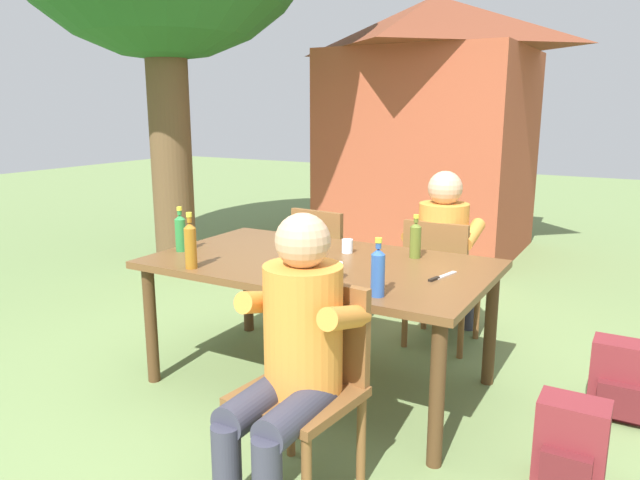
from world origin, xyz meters
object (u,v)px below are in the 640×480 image
Objects in this scene: chair_far_right at (440,276)px; person_in_plaid_shirt at (293,347)px; person_in_white_shirt at (446,248)px; bottle_olive at (415,239)px; dining_table at (320,273)px; brick_kiosk at (431,121)px; bottle_green at (181,232)px; chair_near_right at (309,376)px; cup_terracotta at (315,231)px; backpack_by_near_side at (571,446)px; bottle_amber at (190,244)px; table_knife at (440,277)px; chair_far_left at (326,260)px; cup_white at (335,271)px; backpack_by_far_side at (624,381)px; cup_glass at (347,246)px; bottle_blue at (378,271)px.

chair_far_right is 1.81m from person_in_plaid_shirt.
person_in_white_shirt is 4.71× the size of bottle_olive.
dining_table is 0.69× the size of brick_kiosk.
brick_kiosk is (0.22, 3.72, 0.57)m from bottle_green.
chair_near_right is 4.58m from brick_kiosk.
bottle_green is at bearing -139.97° from chair_far_right.
cup_terracotta reaches higher than backpack_by_near_side.
table_knife is (1.22, 0.48, -0.13)m from bottle_amber.
bottle_green is (-1.26, -1.06, 0.36)m from chair_far_right.
chair_far_left is 0.49m from cup_terracotta.
chair_near_right is at bearing -60.73° from cup_terracotta.
person_in_plaid_shirt is 1.30m from bottle_olive.
person_in_white_shirt reaches higher than bottle_olive.
cup_white is 0.03× the size of brick_kiosk.
cup_terracotta reaches higher than dining_table.
dining_table reaches higher than backpack_by_near_side.
bottle_olive reaches higher than table_knife.
backpack_by_far_side is at bearing 50.77° from person_in_plaid_shirt.
chair_far_right is at bearing 91.66° from bottle_olive.
dining_table is at bearing 42.31° from bottle_amber.
chair_far_left is at bearing 168.27° from backpack_by_far_side.
bottle_green is at bearing 149.22° from person_in_plaid_shirt.
person_in_white_shirt is at bearing 127.22° from backpack_by_near_side.
chair_far_left is 3.47× the size of bottle_olive.
bottle_olive is at bearing -88.61° from person_in_white_shirt.
cup_white is at bearing -53.46° from cup_terracotta.
cup_glass is 0.73× the size of cup_terracotta.
bottle_blue is at bearing -53.44° from cup_glass.
backpack_by_far_side is (1.12, 0.11, -0.65)m from bottle_olive.
bottle_amber is (-0.94, -1.32, 0.38)m from chair_far_right.
cup_white is at bearing -77.32° from brick_kiosk.
bottle_olive reaches higher than cup_glass.
backpack_by_far_side is 0.15× the size of brick_kiosk.
cup_terracotta is at bearing -153.01° from chair_far_right.
cup_glass is (-0.19, 0.51, -0.00)m from cup_white.
person_in_plaid_shirt is 1.26m from cup_glass.
bottle_green is 0.10× the size of brick_kiosk.
bottle_olive is (0.02, -0.52, 0.35)m from chair_far_right.
chair_far_left is at bearing 107.65° from cup_terracotta.
bottle_green is at bearing 153.18° from chair_near_right.
bottle_olive is (0.96, 0.80, -0.02)m from bottle_amber.
chair_near_right is 1.09m from bottle_amber.
person_in_white_shirt is at bearing 90.28° from chair_near_right.
bottle_olive is (1.27, 0.54, -0.01)m from bottle_green.
cup_glass is (0.05, 0.24, 0.11)m from dining_table.
person_in_plaid_shirt is at bearing -62.91° from cup_terracotta.
chair_near_right is at bearing -89.72° from person_in_white_shirt.
chair_near_right is 0.57m from bottle_blue.
person_in_plaid_shirt reaches higher than backpack_by_near_side.
cup_glass is at bearing -117.76° from person_in_white_shirt.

